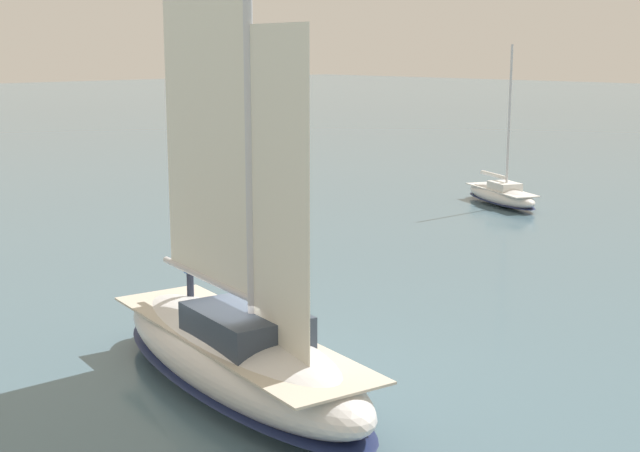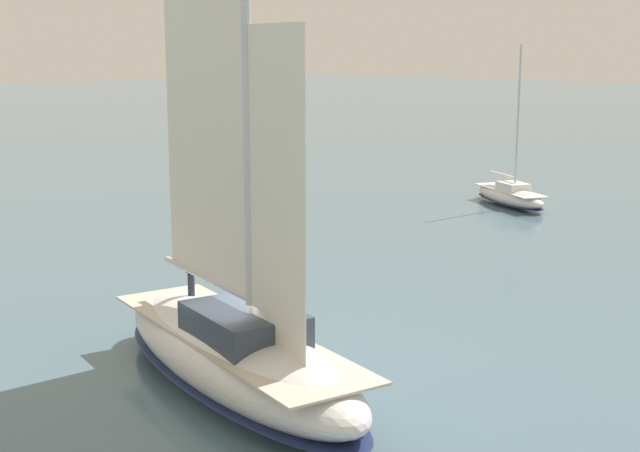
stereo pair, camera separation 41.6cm
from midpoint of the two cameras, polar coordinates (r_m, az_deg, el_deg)
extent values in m
plane|color=slate|center=(23.39, -4.93, -10.40)|extent=(400.00, 400.00, 0.00)
ellipsoid|color=silver|center=(23.05, -4.97, -8.22)|extent=(11.50, 5.04, 1.89)
ellipsoid|color=#19234C|center=(23.23, -4.95, -9.42)|extent=(11.62, 5.09, 0.23)
cube|color=beige|center=(22.88, -5.00, -6.92)|extent=(10.10, 4.31, 0.06)
cube|color=#333D4C|center=(22.28, -4.34, -6.27)|extent=(3.45, 2.70, 0.78)
cylinder|color=silver|center=(20.95, -4.16, 10.86)|extent=(0.22, 0.22, 13.91)
cylinder|color=silver|center=(23.94, -6.87, -3.28)|extent=(4.96, 1.07, 0.19)
cube|color=silver|center=(22.99, -6.98, 10.50)|extent=(4.54, 0.85, 11.40)
cube|color=silver|center=(20.07, -2.20, 1.89)|extent=(2.41, 0.46, 7.65)
cylinder|color=#232838|center=(25.77, -7.78, -3.83)|extent=(0.23, 0.23, 0.85)
cylinder|color=#1E4CA5|center=(25.59, -7.83, -2.20)|extent=(0.39, 0.39, 0.65)
sphere|color=tan|center=(25.49, -7.86, -1.23)|extent=(0.24, 0.24, 0.24)
ellipsoid|color=silver|center=(50.80, 12.29, 1.88)|extent=(6.51, 4.30, 1.08)
ellipsoid|color=#19234C|center=(50.85, 12.27, 1.55)|extent=(6.58, 4.35, 0.13)
cube|color=silver|center=(50.75, 12.30, 2.25)|extent=(5.70, 3.72, 0.06)
cube|color=silver|center=(50.44, 12.50, 2.47)|extent=(2.14, 1.88, 0.44)
cylinder|color=silver|center=(49.85, 12.79, 6.70)|extent=(0.13, 0.13, 7.95)
cylinder|color=silver|center=(51.44, 11.82, 3.14)|extent=(2.64, 1.31, 0.11)
cylinder|color=white|center=(51.43, 11.82, 3.22)|extent=(2.41, 1.25, 0.17)
camera|label=1|loc=(0.21, -89.51, 0.10)|focal=50.00mm
camera|label=2|loc=(0.21, 90.49, -0.10)|focal=50.00mm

